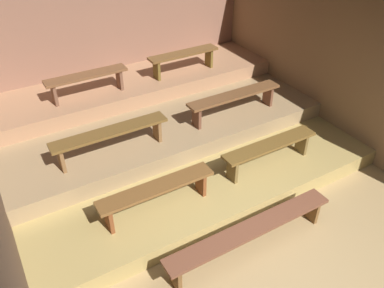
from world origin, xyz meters
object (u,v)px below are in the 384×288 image
at_px(bench_lower_right, 270,148).
at_px(bench_upper_left, 87,79).
at_px(bench_middle_right, 234,98).
at_px(bench_middle_left, 110,135).
at_px(bench_floor_center, 251,231).
at_px(bench_upper_right, 184,57).
at_px(bench_lower_left, 157,191).

bearing_deg(bench_lower_right, bench_upper_left, 125.98).
height_order(bench_middle_right, bench_upper_left, bench_upper_left).
height_order(bench_middle_left, bench_middle_right, same).
distance_m(bench_floor_center, bench_upper_right, 3.74).
bearing_deg(bench_lower_right, bench_floor_center, -137.62).
relative_size(bench_floor_center, bench_middle_left, 1.37).
distance_m(bench_lower_left, bench_middle_left, 1.16).
height_order(bench_lower_right, bench_middle_right, bench_middle_right).
height_order(bench_lower_left, bench_upper_left, bench_upper_left).
relative_size(bench_lower_left, bench_upper_left, 1.15).
bearing_deg(bench_upper_left, bench_middle_left, -96.40).
relative_size(bench_lower_right, bench_middle_left, 0.92).
distance_m(bench_lower_left, bench_middle_right, 2.30).
relative_size(bench_lower_left, bench_middle_left, 0.92).
height_order(bench_lower_right, bench_upper_left, bench_upper_left).
relative_size(bench_floor_center, bench_lower_right, 1.49).
xyz_separation_m(bench_lower_right, bench_upper_left, (-1.84, 2.53, 0.51)).
bearing_deg(bench_upper_left, bench_lower_left, -90.08).
bearing_deg(bench_floor_center, bench_middle_left, 113.68).
bearing_deg(bench_floor_center, bench_upper_left, 102.28).
distance_m(bench_floor_center, bench_upper_left, 3.67).
height_order(bench_floor_center, bench_lower_left, bench_lower_left).
bearing_deg(bench_floor_center, bench_middle_right, 59.71).
relative_size(bench_middle_right, bench_upper_left, 1.24).
height_order(bench_lower_left, bench_lower_right, same).
xyz_separation_m(bench_lower_right, bench_upper_right, (-0.00, 2.53, 0.51)).
relative_size(bench_lower_left, bench_upper_right, 1.15).
xyz_separation_m(bench_floor_center, bench_middle_right, (1.23, 2.10, 0.50)).
height_order(bench_middle_right, bench_upper_right, bench_upper_right).
xyz_separation_m(bench_floor_center, bench_lower_left, (-0.77, 0.98, 0.24)).
bearing_deg(bench_lower_left, bench_upper_left, 89.92).
bearing_deg(bench_middle_right, bench_upper_right, 96.40).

